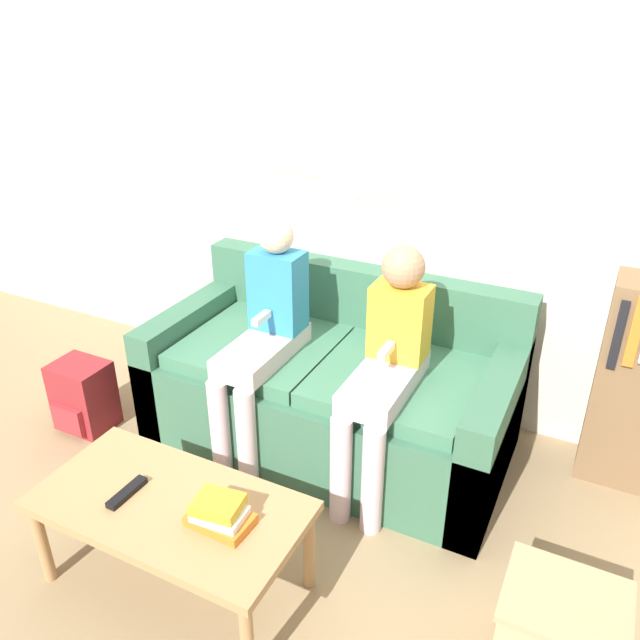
% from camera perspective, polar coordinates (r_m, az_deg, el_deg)
% --- Properties ---
extents(ground_plane, '(10.00, 10.00, 0.00)m').
position_cam_1_polar(ground_plane, '(2.85, -3.83, -16.46)').
color(ground_plane, '#937A56').
extents(wall_back, '(8.00, 0.06, 2.60)m').
position_cam_1_polar(wall_back, '(3.11, 5.61, 14.56)').
color(wall_back, beige).
rests_on(wall_back, ground_plane).
extents(couch, '(1.70, 0.85, 0.81)m').
position_cam_1_polar(couch, '(3.05, 1.11, -6.31)').
color(couch, '#38664C').
rests_on(couch, ground_plane).
extents(coffee_table, '(0.97, 0.50, 0.39)m').
position_cam_1_polar(coffee_table, '(2.37, -13.54, -16.65)').
color(coffee_table, '#AD7F51').
rests_on(coffee_table, ground_plane).
extents(person_left, '(0.24, 0.58, 1.13)m').
position_cam_1_polar(person_left, '(2.83, -5.18, -1.20)').
color(person_left, silver).
rests_on(person_left, ground_plane).
extents(person_right, '(0.24, 0.58, 1.10)m').
position_cam_1_polar(person_right, '(2.60, 6.09, -4.01)').
color(person_right, silver).
rests_on(person_right, ground_plane).
extents(tv_remote, '(0.04, 0.17, 0.02)m').
position_cam_1_polar(tv_remote, '(2.40, -17.23, -14.82)').
color(tv_remote, black).
rests_on(tv_remote, coffee_table).
extents(book_stack, '(0.22, 0.15, 0.10)m').
position_cam_1_polar(book_stack, '(2.20, -9.17, -17.06)').
color(book_stack, orange).
rests_on(book_stack, coffee_table).
extents(storage_box, '(0.37, 0.32, 0.35)m').
position_cam_1_polar(storage_box, '(2.32, 20.90, -25.46)').
color(storage_box, tan).
rests_on(storage_box, ground_plane).
extents(backpack, '(0.27, 0.25, 0.36)m').
position_cam_1_polar(backpack, '(3.41, -20.84, -6.53)').
color(backpack, maroon).
rests_on(backpack, ground_plane).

